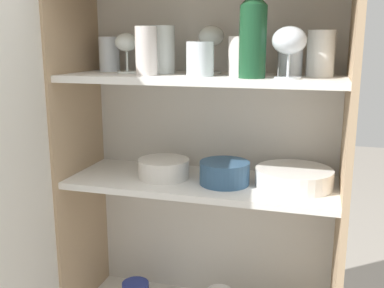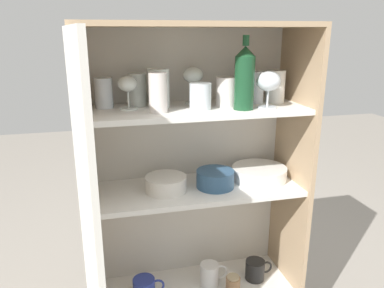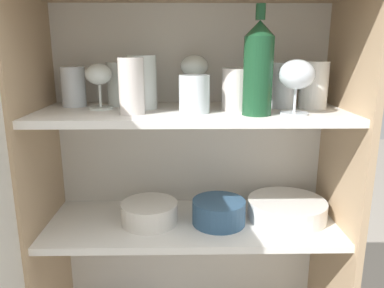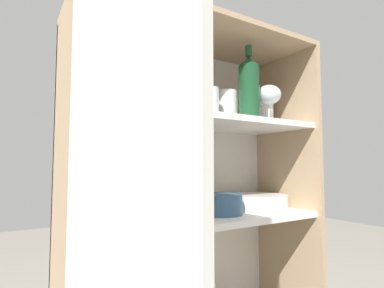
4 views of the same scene
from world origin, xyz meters
TOP-DOWN VIEW (x-y plane):
  - cupboard_back_panel at (0.00, 0.31)m, footprint 0.85×0.02m
  - cupboard_side_left at (-0.42, 0.15)m, footprint 0.02×0.34m
  - cupboard_side_right at (0.42, 0.15)m, footprint 0.02×0.34m
  - cupboard_top_panel at (0.00, 0.15)m, footprint 0.85×0.34m
  - shelf_board_middle at (0.00, 0.15)m, footprint 0.82×0.30m
  - shelf_board_upper at (0.00, 0.15)m, footprint 0.82×0.30m
  - tumbler_glass_0 at (0.01, 0.11)m, footprint 0.08×0.08m
  - tumbler_glass_1 at (-0.15, 0.09)m, footprint 0.06×0.06m
  - tumbler_glass_2 at (0.25, 0.19)m, footprint 0.07×0.07m
  - tumbler_glass_3 at (-0.33, 0.22)m, footprint 0.07×0.07m
  - tumbler_glass_4 at (-0.13, 0.18)m, footprint 0.08×0.08m
  - tumbler_glass_5 at (-0.21, 0.24)m, footprint 0.07×0.07m
  - tumbler_glass_6 at (0.12, 0.15)m, footprint 0.08×0.08m
  - tumbler_glass_7 at (0.33, 0.18)m, footprint 0.08×0.08m
  - wine_glass_0 at (0.25, 0.07)m, footprint 0.09×0.09m
  - wine_glass_1 at (-0.25, 0.17)m, footprint 0.07×0.07m
  - wine_glass_2 at (0.01, 0.23)m, footprint 0.08×0.08m
  - wine_bottle at (0.16, 0.07)m, footprint 0.07×0.07m
  - plate_stack_white at (0.28, 0.17)m, footprint 0.23×0.23m
  - mixing_bowl_large at (-0.12, 0.14)m, footprint 0.16×0.16m
  - serving_bowl_small at (0.08, 0.13)m, footprint 0.15×0.15m

SIDE VIEW (x-z plane):
  - cupboard_back_panel at x=0.00m, z-range 0.00..1.32m
  - cupboard_side_left at x=-0.42m, z-range 0.00..1.32m
  - cupboard_side_right at x=0.42m, z-range 0.00..1.32m
  - shelf_board_middle at x=0.00m, z-range 0.69..0.71m
  - plate_stack_white at x=0.28m, z-range 0.71..0.76m
  - mixing_bowl_large at x=-0.12m, z-range 0.71..0.77m
  - serving_bowl_small at x=0.08m, z-range 0.71..0.78m
  - shelf_board_upper at x=0.00m, z-range 1.01..1.03m
  - tumbler_glass_0 at x=0.01m, z-range 1.03..1.13m
  - tumbler_glass_6 at x=0.12m, z-range 1.03..1.14m
  - tumbler_glass_3 at x=-0.33m, z-range 1.03..1.14m
  - tumbler_glass_5 at x=-0.21m, z-range 1.03..1.15m
  - tumbler_glass_2 at x=0.25m, z-range 1.03..1.15m
  - tumbler_glass_7 at x=0.33m, z-range 1.03..1.16m
  - tumbler_glass_1 at x=-0.15m, z-range 1.03..1.17m
  - tumbler_glass_4 at x=-0.13m, z-range 1.03..1.17m
  - wine_glass_1 at x=-0.25m, z-range 1.06..1.18m
  - wine_glass_0 at x=0.25m, z-range 1.06..1.19m
  - wine_glass_2 at x=0.01m, z-range 1.06..1.21m
  - wine_bottle at x=0.16m, z-range 1.01..1.27m
  - cupboard_top_panel at x=0.00m, z-range 1.32..1.33m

